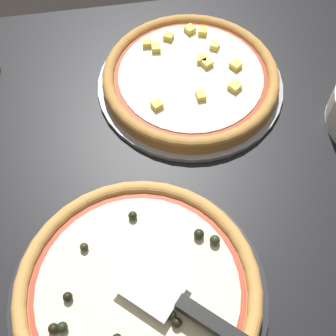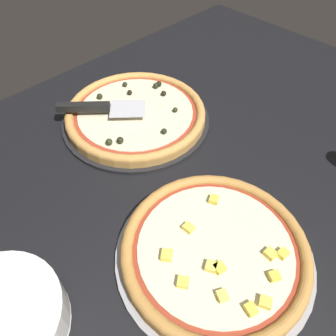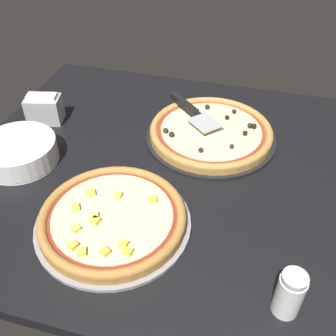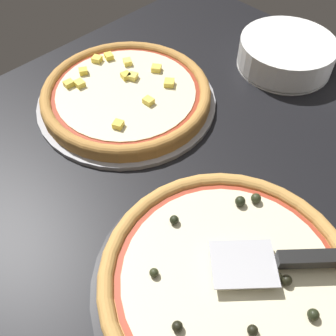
{
  "view_description": "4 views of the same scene",
  "coord_description": "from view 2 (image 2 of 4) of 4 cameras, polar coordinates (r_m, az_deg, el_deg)",
  "views": [
    {
      "loc": [
        6.76,
        -41.73,
        77.03
      ],
      "look_at": [
        14.32,
        4.04,
        3.0
      ],
      "focal_mm": 50.0,
      "sensor_mm": 36.0,
      "label": 1
    },
    {
      "loc": [
        51.84,
        42.17,
        61.88
      ],
      "look_at": [
        14.32,
        4.04,
        3.0
      ],
      "focal_mm": 35.0,
      "sensor_mm": 36.0,
      "label": 2
    },
    {
      "loc": [
        -8.82,
        87.62,
        77.14
      ],
      "look_at": [
        14.32,
        4.04,
        3.0
      ],
      "focal_mm": 42.0,
      "sensor_mm": 36.0,
      "label": 3
    },
    {
      "loc": [
        -18.36,
        -29.25,
        59.56
      ],
      "look_at": [
        14.32,
        4.04,
        3.0
      ],
      "focal_mm": 42.0,
      "sensor_mm": 36.0,
      "label": 4
    }
  ],
  "objects": [
    {
      "name": "ground_plane",
      "position": [
        0.92,
        4.59,
        3.94
      ],
      "size": [
        155.27,
        110.74,
        3.6
      ],
      "primitive_type": "cube",
      "color": "black"
    },
    {
      "name": "pizza_pan_front",
      "position": [
        0.98,
        -5.56,
        8.47
      ],
      "size": [
        42.8,
        42.8,
        1.0
      ],
      "primitive_type": "cylinder",
      "color": "black",
      "rests_on": "ground_plane"
    },
    {
      "name": "pizza_front",
      "position": [
        0.96,
        -5.66,
        9.47
      ],
      "size": [
        40.23,
        40.23,
        4.24
      ],
      "color": "#C68E47",
      "rests_on": "pizza_pan_front"
    },
    {
      "name": "pizza_pan_back",
      "position": [
        0.7,
        7.96,
        -14.72
      ],
      "size": [
        40.16,
        40.16,
        1.0
      ],
      "primitive_type": "cylinder",
      "color": "#939399",
      "rests_on": "ground_plane"
    },
    {
      "name": "pizza_back",
      "position": [
        0.68,
        8.17,
        -13.88
      ],
      "size": [
        37.75,
        37.75,
        3.77
      ],
      "color": "#B77F3D",
      "rests_on": "pizza_pan_back"
    },
    {
      "name": "serving_spatula",
      "position": [
        0.95,
        -12.9,
        10.29
      ],
      "size": [
        21.36,
        20.22,
        2.0
      ],
      "color": "#B7B7BC",
      "rests_on": "pizza_front"
    }
  ]
}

